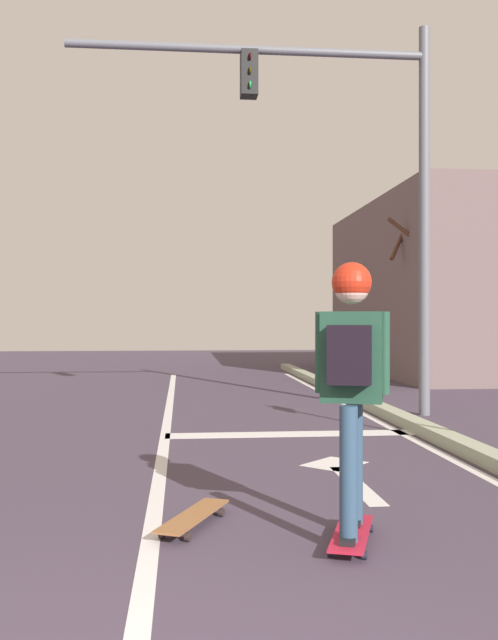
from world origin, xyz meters
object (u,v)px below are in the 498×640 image
Objects in this scene: skater at (351,361)px; roadside_tree at (413,307)px; spare_skateboard at (193,516)px; skateboard at (352,534)px; traffic_signal_mast at (347,149)px.

roadside_tree is at bearing 69.44° from skater.
roadside_tree reaches higher than skater.
skater is 11.31m from roadside_tree.
spare_skateboard is 11.37m from roadside_tree.
spare_skateboard is at bearing 155.44° from skateboard.
skateboard is 11.39m from roadside_tree.
spare_skateboard is at bearing 154.58° from skater.
skateboard is 0.94× the size of spare_skateboard.
spare_skateboard is (-0.98, 0.45, 0.01)m from skateboard.
skater is 0.30× the size of traffic_signal_mast.
skateboard is 0.14× the size of traffic_signal_mast.
traffic_signal_mast reaches higher than roadside_tree.
traffic_signal_mast is at bearing 76.83° from skateboard.
spare_skateboard is (-0.97, 0.46, -1.07)m from skater.
spare_skateboard is at bearing -113.80° from traffic_signal_mast.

